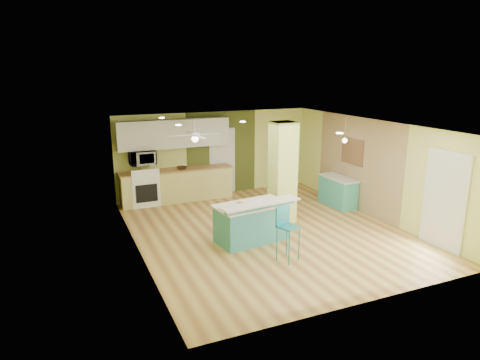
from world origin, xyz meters
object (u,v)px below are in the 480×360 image
side_counter (338,191)px  canister (241,204)px  fruit_bowl (182,168)px  bar_stool (286,224)px  peninsula (252,221)px

side_counter → canister: bearing=-157.6°
side_counter → canister: canister is taller
canister → fruit_bowl: bearing=93.9°
side_counter → canister: (-3.60, -1.48, 0.53)m
bar_stool → canister: bar_stool is taller
bar_stool → side_counter: size_ratio=0.89×
peninsula → side_counter: peninsula is taller
fruit_bowl → bar_stool: bearing=-80.6°
bar_stool → side_counter: (3.08, 2.52, -0.34)m
canister → bar_stool: bearing=-63.2°
peninsula → fruit_bowl: size_ratio=6.59×
bar_stool → fruit_bowl: bearing=78.0°
peninsula → side_counter: 3.57m
side_counter → fruit_bowl: 4.46m
side_counter → peninsula: bearing=-157.2°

